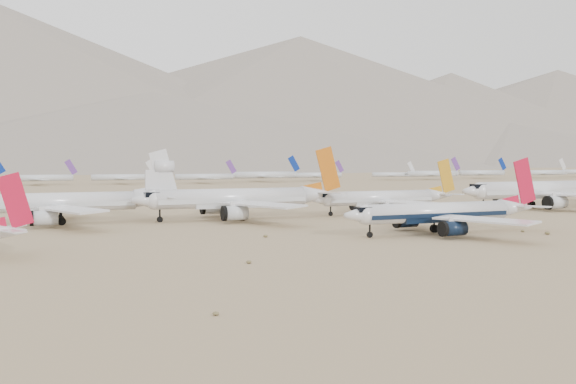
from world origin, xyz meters
The scene contains 10 objects.
ground centered at (0.00, 0.00, 0.00)m, with size 7000.00×7000.00×0.00m, color #8C6F51.
main_airliner centered at (7.13, 5.88, 4.47)m, with size 46.08×45.01×16.26m.
row2_navy_widebody centered at (77.53, 50.68, 5.86)m, with size 59.01×57.71×20.99m.
row2_gold_tail centered at (21.15, 53.03, 4.47)m, with size 44.92×43.93×16.00m.
row2_orange_tail centered at (-22.70, 53.23, 5.44)m, with size 54.35×53.17×19.39m.
row2_white_trijet centered at (-65.83, 58.52, 5.36)m, with size 52.25×51.07×18.52m.
distant_storage_row centered at (70.94, 300.06, 4.50)m, with size 670.40×62.10×16.15m.
mountain_range centered at (70.18, 1648.01, 190.32)m, with size 7354.00×3024.00×470.00m.
foothills centered at (526.68, 1100.00, 67.15)m, with size 4637.50×1395.00×155.00m.
desert_scrub centered at (-0.49, -29.43, 0.30)m, with size 261.14×121.67×0.67m.
Camera 1 is at (-75.78, -106.58, 15.98)m, focal length 40.00 mm.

